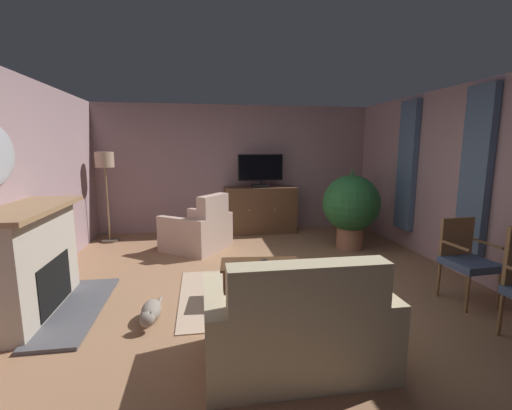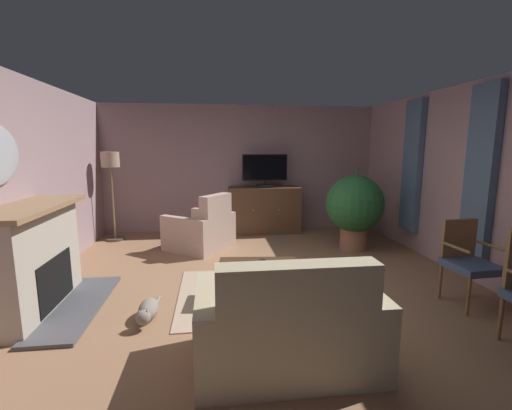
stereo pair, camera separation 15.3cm
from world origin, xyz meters
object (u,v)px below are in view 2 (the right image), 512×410
(side_chair_far_end, at_px, (468,260))
(potted_plant_small_fern_corner, at_px, (356,199))
(sofa_floral, at_px, (288,329))
(cat, at_px, (148,310))
(coffee_table, at_px, (259,268))
(tv_remote, at_px, (260,262))
(tv_cabinet, at_px, (264,211))
(fireplace, at_px, (32,261))
(armchair_by_fireplace, at_px, (202,231))
(potted_plant_tall_palm_by_window, at_px, (355,206))
(television, at_px, (265,170))
(floor_lamp, at_px, (111,171))

(side_chair_far_end, relative_size, potted_plant_small_fern_corner, 0.69)
(sofa_floral, xyz_separation_m, cat, (-1.25, 0.91, -0.22))
(coffee_table, relative_size, cat, 1.33)
(tv_remote, relative_size, potted_plant_small_fern_corner, 0.13)
(tv_cabinet, relative_size, tv_remote, 8.40)
(fireplace, distance_m, armchair_by_fireplace, 2.72)
(fireplace, xyz_separation_m, coffee_table, (2.40, -0.02, -0.17))
(sofa_floral, bearing_deg, potted_plant_tall_palm_by_window, 59.36)
(television, relative_size, coffee_table, 0.95)
(sofa_floral, relative_size, armchair_by_fireplace, 1.12)
(fireplace, height_order, television, television)
(armchair_by_fireplace, height_order, potted_plant_tall_palm_by_window, potted_plant_tall_palm_by_window)
(television, height_order, potted_plant_small_fern_corner, television)
(television, relative_size, cat, 1.27)
(armchair_by_fireplace, bearing_deg, floor_lamp, 155.10)
(coffee_table, xyz_separation_m, floor_lamp, (-2.34, 2.89, 0.92))
(fireplace, xyz_separation_m, tv_cabinet, (2.94, 3.13, -0.10))
(potted_plant_small_fern_corner, height_order, cat, potted_plant_small_fern_corner)
(tv_cabinet, height_order, tv_remote, tv_cabinet)
(sofa_floral, relative_size, potted_plant_tall_palm_by_window, 1.13)
(side_chair_far_end, xyz_separation_m, floor_lamp, (-4.62, 3.27, 0.79))
(cat, bearing_deg, sofa_floral, -36.22)
(fireplace, height_order, coffee_table, fireplace)
(tv_remote, bearing_deg, potted_plant_small_fern_corner, -0.93)
(potted_plant_tall_palm_by_window, relative_size, cat, 1.80)
(fireplace, xyz_separation_m, floor_lamp, (0.07, 2.87, 0.75))
(tv_remote, relative_size, cat, 0.24)
(television, height_order, side_chair_far_end, television)
(armchair_by_fireplace, bearing_deg, tv_remote, -71.28)
(tv_cabinet, bearing_deg, tv_remote, -99.33)
(side_chair_far_end, bearing_deg, armchair_by_fireplace, 139.88)
(sofa_floral, height_order, side_chair_far_end, sofa_floral)
(coffee_table, bearing_deg, cat, -163.45)
(side_chair_far_end, bearing_deg, potted_plant_small_fern_corner, 90.32)
(tv_remote, height_order, potted_plant_tall_palm_by_window, potted_plant_tall_palm_by_window)
(cat, relative_size, floor_lamp, 0.43)
(coffee_table, relative_size, potted_plant_small_fern_corner, 0.70)
(fireplace, bearing_deg, tv_cabinet, 46.82)
(tv_remote, bearing_deg, side_chair_far_end, -60.29)
(television, xyz_separation_m, tv_remote, (-0.52, -3.09, -0.84))
(tv_cabinet, relative_size, side_chair_far_end, 1.54)
(fireplace, bearing_deg, side_chair_far_end, -4.97)
(television, bearing_deg, sofa_floral, -96.05)
(potted_plant_tall_palm_by_window, distance_m, cat, 3.75)
(coffee_table, xyz_separation_m, potted_plant_small_fern_corner, (2.26, 2.65, 0.36))
(fireplace, distance_m, coffee_table, 2.41)
(television, distance_m, floor_lamp, 2.88)
(side_chair_far_end, distance_m, floor_lamp, 5.71)
(floor_lamp, bearing_deg, sofa_floral, -59.88)
(sofa_floral, xyz_separation_m, floor_lamp, (-2.41, 4.15, 0.97))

